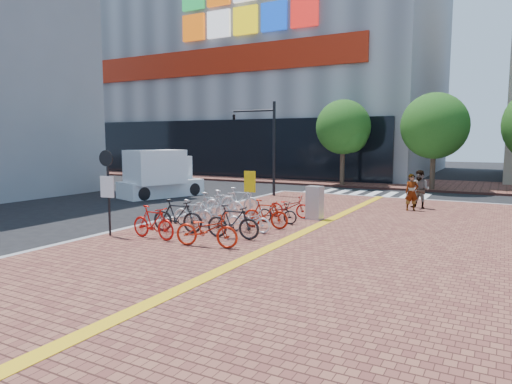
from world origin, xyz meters
The scene contains 28 objects.
ground centered at (0.00, 0.00, 0.00)m, with size 120.00×120.00×0.00m, color black.
sidewalk centered at (3.00, -5.00, 0.07)m, with size 14.00×34.00×0.15m, color brown.
tactile_strip centered at (2.00, -5.00, 0.16)m, with size 0.40×34.00×0.01m, color gold.
kerb_west centered at (-4.00, -5.00, 0.08)m, with size 0.25×34.00×0.15m, color gray.
kerb_north centered at (3.00, 12.00, 0.08)m, with size 14.00×0.25×0.15m, color gray.
far_sidewalk centered at (0.00, 21.00, 0.07)m, with size 70.00×8.00×0.15m, color brown.
department_store centered at (-15.99, 31.95, 13.98)m, with size 36.00×24.27×28.00m.
crosswalk centered at (0.50, 14.00, 0.01)m, with size 7.50×4.00×0.01m.
street_trees centered at (5.04, 17.45, 4.10)m, with size 16.20×4.60×6.35m.
bike_0 centered at (-1.88, -2.47, 0.69)m, with size 0.51×1.80×1.08m, color red.
bike_1 centered at (-1.86, -1.23, 0.72)m, with size 0.54×1.91×1.15m, color black.
bike_2 centered at (-2.04, -0.09, 0.65)m, with size 0.47×1.66×1.00m, color silver.
bike_3 centered at (-1.96, 0.98, 0.73)m, with size 0.54×1.92×1.15m, color #ACACB1.
bike_4 centered at (-2.10, 2.13, 0.71)m, with size 0.53×1.88×1.13m, color white.
bike_5 centered at (-2.10, 3.39, 0.71)m, with size 0.52×1.86×1.12m, color silver.
bike_6 centered at (0.27, -2.53, 0.68)m, with size 0.70×2.00×1.05m, color #B01F0C.
bike_7 centered at (0.37, -1.19, 0.70)m, with size 0.52×1.84×1.11m, color black.
bike_8 centered at (0.31, -0.07, 0.57)m, with size 0.56×1.62×0.85m, color white.
bike_9 centered at (0.50, 0.86, 0.67)m, with size 0.49×1.74×1.04m, color #A11B0B.
bike_10 centered at (0.45, 1.96, 0.57)m, with size 0.55×1.59×0.83m, color black.
bike_11 centered at (0.34, 3.34, 0.61)m, with size 0.61×1.74×0.92m, color #B1120C.
pedestrian_a centered at (4.41, 7.67, 0.98)m, with size 0.60×0.40×1.65m, color gray.
pedestrian_b centered at (4.66, 8.47, 1.05)m, with size 0.87×0.68×1.79m, color #4E5463.
utility_box centered at (1.38, 3.49, 0.82)m, with size 0.61×0.45×1.34m, color #B5B6BA.
yellow_sign centered at (-0.91, 2.21, 1.50)m, with size 0.53×0.15×1.95m.
notice_sign centered at (-3.50, -2.80, 1.96)m, with size 0.53×0.16×2.86m.
traffic_light_pole centered at (-4.73, 9.65, 3.82)m, with size 2.85×1.10×5.32m.
box_truck centered at (-9.71, 7.08, 1.29)m, with size 3.44×5.15×2.75m.
Camera 1 is at (7.99, -13.64, 3.39)m, focal length 32.00 mm.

